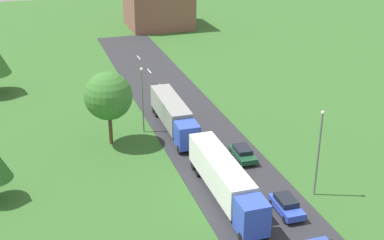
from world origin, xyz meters
name	(u,v)px	position (x,y,z in m)	size (l,w,h in m)	color
road	(280,238)	(0.00, 24.50, 0.03)	(10.00, 140.00, 0.06)	#2B2B30
truck_second	(225,179)	(-2.28, 31.66, 2.19)	(2.58, 14.74, 3.67)	blue
truck_third	(173,114)	(-2.52, 48.21, 2.09)	(2.65, 13.74, 3.53)	blue
car_third	(286,205)	(2.18, 27.73, 0.84)	(1.92, 4.15, 1.48)	blue
car_fourth	(243,153)	(2.48, 38.44, 0.79)	(1.98, 4.20, 1.36)	#19472D
lamppost_second	(319,149)	(6.24, 29.75, 4.85)	(0.36, 0.36, 8.74)	slate
lamppost_third	(143,97)	(-6.11, 48.80, 4.55)	(0.36, 0.36, 8.14)	slate
tree_maple	(108,96)	(-10.41, 46.79, 5.88)	(5.44, 5.44, 8.62)	#513823
distant_building	(158,4)	(9.23, 100.49, 4.80)	(12.98, 12.40, 9.60)	brown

